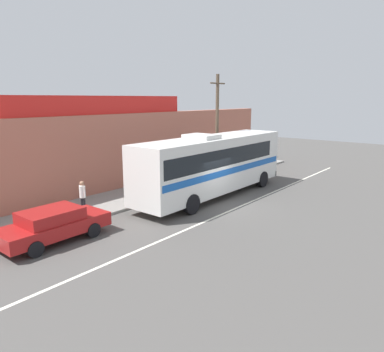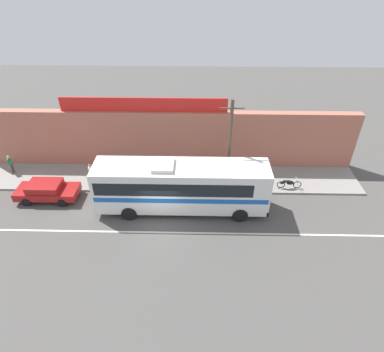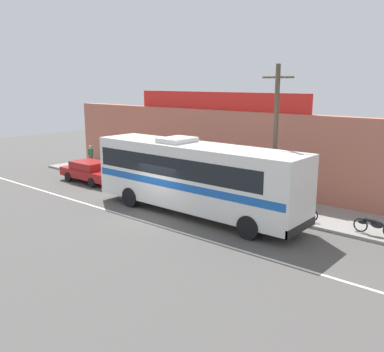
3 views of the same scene
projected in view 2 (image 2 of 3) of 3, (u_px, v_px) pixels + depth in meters
The scene contains 13 objects.
ground_plane at pixel (160, 224), 22.13m from camera, with size 70.00×70.00×0.00m, color #4F4C49.
sidewalk_slab at pixel (167, 178), 26.35m from camera, with size 30.00×3.60×0.14m, color gray.
storefront_facade at pixel (168, 139), 26.77m from camera, with size 30.00×0.70×4.80m, color #B26651.
storefront_billboard at pixel (143, 105), 25.11m from camera, with size 12.80×0.12×1.10m, color red.
road_center_stripe at pixel (159, 232), 21.47m from camera, with size 30.00×0.14×0.01m, color silver.
intercity_bus at pixel (180, 185), 22.24m from camera, with size 11.61×2.65×3.78m.
parked_car at pixel (47, 190), 23.94m from camera, with size 4.41×1.90×1.37m.
utility_pole at pixel (229, 147), 22.83m from camera, with size 1.60×0.22×7.18m.
motorcycle_blue at pixel (242, 183), 24.95m from camera, with size 1.95×0.56×0.94m.
motorcycle_orange at pixel (289, 183), 24.92m from camera, with size 1.85×0.56×0.94m.
pedestrian_far_right at pixel (91, 172), 25.27m from camera, with size 0.30×0.48×1.63m.
pedestrian_far_left at pixel (206, 172), 25.25m from camera, with size 0.30×0.48×1.65m.
pedestrian_near_shop at pixel (10, 163), 26.35m from camera, with size 0.30×0.48×1.57m.
Camera 2 is at (2.47, -16.24, 15.32)m, focal length 31.01 mm.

